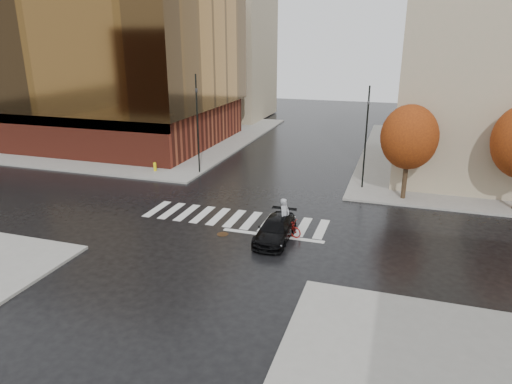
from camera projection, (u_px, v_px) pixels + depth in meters
ground at (232, 221)px, 28.22m from camera, size 120.00×120.00×0.00m
sidewalk_nw at (127, 135)px, 53.24m from camera, size 30.00×30.00×0.15m
crosswalk at (235, 218)px, 28.66m from camera, size 12.00×3.00×0.01m
office_glass at (96, 63)px, 48.19m from camera, size 27.00×19.00×16.00m
building_ne_tan at (510, 60)px, 35.67m from camera, size 16.00×16.00×18.00m
building_nw_far at (217, 43)px, 62.99m from camera, size 14.00×12.00×20.00m
tree_ne_a at (409, 137)px, 30.55m from camera, size 3.80×3.80×6.50m
sedan at (275, 230)px, 25.44m from camera, size 1.77×4.32×1.25m
cyclist at (285, 223)px, 26.01m from camera, size 2.06×1.19×2.21m
traffic_light_nw at (197, 117)px, 36.64m from camera, size 0.23×0.21×7.97m
traffic_light_ne at (366, 131)px, 32.87m from camera, size 0.17×0.20×7.47m
fire_hydrant at (155, 166)px, 38.30m from camera, size 0.27×0.27×0.75m
manhole at (223, 234)px, 26.35m from camera, size 0.88×0.88×0.01m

